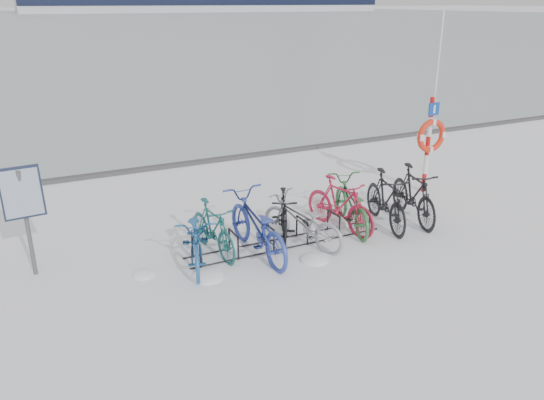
% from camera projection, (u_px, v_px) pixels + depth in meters
% --- Properties ---
extents(ground, '(900.00, 900.00, 0.00)m').
position_uv_depth(ground, '(286.00, 244.00, 10.28)').
color(ground, white).
rests_on(ground, ground).
extents(ice_sheet, '(400.00, 298.00, 0.02)m').
position_uv_depth(ice_sheet, '(19.00, 19.00, 140.81)').
color(ice_sheet, '#A4B2B9').
rests_on(ice_sheet, ground).
extents(quay_edge, '(400.00, 0.25, 0.10)m').
position_uv_depth(quay_edge, '(192.00, 163.00, 15.23)').
color(quay_edge, '#3F3F42').
rests_on(quay_edge, ground).
extents(bike_rack, '(4.00, 0.48, 0.46)m').
position_uv_depth(bike_rack, '(286.00, 235.00, 10.22)').
color(bike_rack, black).
rests_on(bike_rack, ground).
extents(info_board, '(0.66, 0.30, 1.93)m').
position_uv_depth(info_board, '(23.00, 199.00, 8.63)').
color(info_board, '#595B5E').
rests_on(info_board, ground).
extents(lifebuoy_station, '(0.81, 0.23, 4.22)m').
position_uv_depth(lifebuoy_station, '(431.00, 136.00, 12.57)').
color(lifebuoy_station, red).
rests_on(lifebuoy_station, ground).
extents(bike_0, '(1.20, 2.06, 1.02)m').
position_uv_depth(bike_0, '(196.00, 236.00, 9.36)').
color(bike_0, '#1F5798').
rests_on(bike_0, ground).
extents(bike_1, '(0.68, 1.75, 1.02)m').
position_uv_depth(bike_1, '(213.00, 227.00, 9.76)').
color(bike_1, '#1A5B58').
rests_on(bike_1, ground).
extents(bike_2, '(0.86, 2.27, 1.18)m').
position_uv_depth(bike_2, '(257.00, 224.00, 9.68)').
color(bike_2, '#2D3F9F').
rests_on(bike_2, ground).
extents(bike_3, '(1.12, 1.71, 1.00)m').
position_uv_depth(bike_3, '(284.00, 215.00, 10.32)').
color(bike_3, black).
rests_on(bike_3, ground).
extents(bike_4, '(1.36, 2.03, 1.01)m').
position_uv_depth(bike_4, '(302.00, 220.00, 10.10)').
color(bike_4, gray).
rests_on(bike_4, ground).
extents(bike_5, '(0.95, 1.93, 1.12)m').
position_uv_depth(bike_5, '(340.00, 203.00, 10.79)').
color(bike_5, '#B81D3B').
rests_on(bike_5, ground).
extents(bike_6, '(1.20, 2.13, 1.06)m').
position_uv_depth(bike_6, '(351.00, 203.00, 10.89)').
color(bike_6, '#316C39').
rests_on(bike_6, ground).
extents(bike_7, '(1.00, 2.03, 1.18)m').
position_uv_depth(bike_7, '(386.00, 198.00, 10.95)').
color(bike_7, black).
rests_on(bike_7, ground).
extents(bike_8, '(1.00, 2.06, 1.19)m').
position_uv_depth(bike_8, '(414.00, 193.00, 11.23)').
color(bike_8, black).
rests_on(bike_8, ground).
extents(snow_drifts, '(5.91, 1.80, 0.20)m').
position_uv_depth(snow_drifts, '(281.00, 249.00, 10.06)').
color(snow_drifts, white).
rests_on(snow_drifts, ground).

